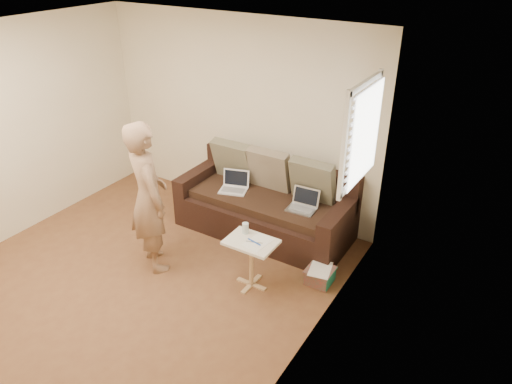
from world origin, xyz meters
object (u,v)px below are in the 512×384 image
sofa (264,203)px  laptop_white (233,191)px  laptop_silver (301,210)px  drinking_glass (245,228)px  striped_box (320,275)px  person (148,197)px  side_table (251,264)px

sofa → laptop_white: 0.43m
sofa → laptop_silver: bearing=-7.7°
drinking_glass → striped_box: (0.75, 0.34, -0.55)m
drinking_glass → laptop_silver: bearing=73.6°
laptop_white → striped_box: laptop_white is taller
laptop_silver → drinking_glass: size_ratio=2.77×
drinking_glass → striped_box: drinking_glass is taller
person → drinking_glass: 1.12m
drinking_glass → side_table: bearing=-36.7°
laptop_white → side_table: bearing=-64.8°
sofa → laptop_silver: sofa is taller
striped_box → laptop_white: bearing=162.0°
side_table → drinking_glass: size_ratio=4.87×
laptop_white → person: size_ratio=0.19×
person → drinking_glass: person is taller
laptop_silver → side_table: (-0.11, -0.94, -0.23)m
laptop_white → person: (-0.33, -1.15, 0.36)m
drinking_glass → laptop_white: bearing=131.0°
drinking_glass → striped_box: 0.99m
sofa → person: size_ratio=1.25×
person → drinking_glass: (1.04, 0.34, -0.24)m
drinking_glass → striped_box: bearing=24.2°
laptop_silver → laptop_white: (-0.95, -0.03, 0.00)m
person → drinking_glass: size_ratio=14.69×
laptop_white → striped_box: (1.46, -0.47, -0.43)m
sofa → person: bearing=-120.5°
laptop_white → striped_box: bearing=-35.5°
laptop_silver → sofa: bearing=168.9°
laptop_silver → laptop_white: bearing=178.1°
sofa → side_table: bearing=-66.8°
laptop_silver → person: 1.78m
striped_box → side_table: bearing=-144.8°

